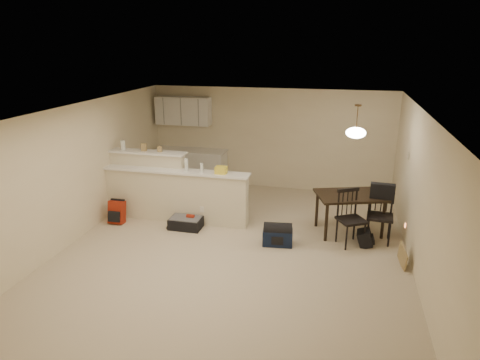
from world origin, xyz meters
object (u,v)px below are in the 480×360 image
(pendant_lamp, at_px, (356,132))
(suitcase, at_px, (186,223))
(dining_chair_near, at_px, (352,218))
(dining_chair_far, at_px, (380,215))
(red_backpack, at_px, (117,212))
(navy_duffel, at_px, (278,237))
(black_daypack, at_px, (365,238))
(dining_table, at_px, (350,199))

(pendant_lamp, xyz_separation_m, suitcase, (-3.15, -0.56, -1.88))
(dining_chair_near, height_order, dining_chair_far, dining_chair_far)
(pendant_lamp, relative_size, red_backpack, 1.32)
(suitcase, xyz_separation_m, navy_duffel, (1.89, -0.30, 0.04))
(dining_chair_far, distance_m, suitcase, 3.73)
(navy_duffel, bearing_deg, dining_chair_far, 11.18)
(black_daypack, bearing_deg, dining_chair_far, -43.76)
(navy_duffel, distance_m, black_daypack, 1.60)
(pendant_lamp, bearing_deg, red_backpack, -172.20)
(dining_chair_near, xyz_separation_m, dining_chair_far, (0.51, 0.26, 0.01))
(dining_table, height_order, navy_duffel, dining_table)
(pendant_lamp, bearing_deg, dining_chair_near, -86.45)
(suitcase, bearing_deg, black_daypack, 1.31)
(dining_chair_far, bearing_deg, suitcase, -170.84)
(dining_chair_near, xyz_separation_m, suitcase, (-3.19, -0.02, -0.41))
(dining_chair_far, xyz_separation_m, black_daypack, (-0.25, -0.23, -0.39))
(dining_chair_far, height_order, suitcase, dining_chair_far)
(red_backpack, bearing_deg, black_daypack, 0.84)
(dining_table, relative_size, pendant_lamp, 2.36)
(suitcase, distance_m, red_backpack, 1.48)
(navy_duffel, bearing_deg, dining_chair_near, 7.10)
(pendant_lamp, height_order, dining_chair_near, pendant_lamp)
(dining_table, xyz_separation_m, red_backpack, (-4.62, -0.63, -0.46))
(black_daypack, bearing_deg, navy_duffel, 106.04)
(dining_table, height_order, dining_chair_near, dining_chair_near)
(suitcase, height_order, red_backpack, red_backpack)
(dining_table, xyz_separation_m, pendant_lamp, (0.00, 0.00, 1.30))
(black_daypack, bearing_deg, red_backpack, 94.69)
(red_backpack, xyz_separation_m, black_daypack, (4.92, 0.12, -0.09))
(red_backpack, relative_size, black_daypack, 1.46)
(pendant_lamp, height_order, red_backpack, pendant_lamp)
(red_backpack, height_order, black_daypack, red_backpack)
(red_backpack, bearing_deg, dining_table, 7.22)
(dining_chair_near, bearing_deg, red_backpack, 150.38)
(dining_table, bearing_deg, black_daypack, -78.18)
(suitcase, xyz_separation_m, black_daypack, (3.45, 0.05, 0.04))
(dining_table, height_order, dining_chair_far, dining_chair_far)
(black_daypack, bearing_deg, suitcase, 94.16)
(suitcase, distance_m, navy_duffel, 1.92)
(navy_duffel, xyz_separation_m, black_daypack, (1.56, 0.35, -0.01))
(dining_chair_near, distance_m, red_backpack, 4.67)
(pendant_lamp, xyz_separation_m, dining_chair_near, (0.03, -0.55, -1.47))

